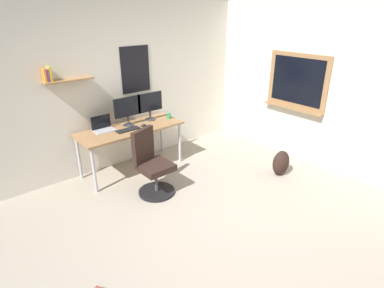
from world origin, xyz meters
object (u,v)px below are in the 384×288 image
(laptop, at_px, (103,127))
(keyboard, at_px, (128,130))
(office_chair, at_px, (152,167))
(computer_mouse, at_px, (144,125))
(backpack, at_px, (281,163))
(monitor_primary, at_px, (128,109))
(desk, at_px, (130,132))
(monitor_secondary, at_px, (150,104))
(coffee_mug, at_px, (169,116))

(laptop, distance_m, keyboard, 0.38)
(office_chair, xyz_separation_m, laptop, (-0.23, 0.95, 0.38))
(keyboard, relative_size, computer_mouse, 3.56)
(office_chair, distance_m, computer_mouse, 0.86)
(backpack, bearing_deg, monitor_primary, 132.92)
(keyboard, bearing_deg, backpack, -41.80)
(monitor_primary, xyz_separation_m, keyboard, (-0.13, -0.19, -0.26))
(keyboard, distance_m, backpack, 2.46)
(desk, relative_size, computer_mouse, 16.03)
(laptop, xyz_separation_m, keyboard, (0.29, -0.24, -0.04))
(monitor_primary, relative_size, monitor_secondary, 1.00)
(laptop, bearing_deg, monitor_primary, -6.60)
(laptop, distance_m, monitor_primary, 0.47)
(desk, distance_m, computer_mouse, 0.23)
(coffee_mug, xyz_separation_m, backpack, (0.97, -1.65, -0.58))
(computer_mouse, xyz_separation_m, backpack, (1.51, -1.60, -0.55))
(laptop, bearing_deg, coffee_mug, -9.61)
(office_chair, bearing_deg, laptop, 103.73)
(computer_mouse, bearing_deg, monitor_primary, 129.26)
(monitor_primary, distance_m, keyboard, 0.35)
(desk, xyz_separation_m, computer_mouse, (0.20, -0.08, 0.08))
(monitor_secondary, bearing_deg, office_chair, -123.56)
(monitor_primary, relative_size, computer_mouse, 4.46)
(monitor_primary, distance_m, computer_mouse, 0.35)
(laptop, height_order, computer_mouse, laptop)
(office_chair, bearing_deg, computer_mouse, 64.68)
(office_chair, relative_size, laptop, 3.06)
(laptop, bearing_deg, desk, -22.47)
(laptop, bearing_deg, office_chair, -76.27)
(laptop, distance_m, monitor_secondary, 0.86)
(computer_mouse, relative_size, coffee_mug, 1.13)
(desk, distance_m, laptop, 0.42)
(office_chair, height_order, computer_mouse, office_chair)
(office_chair, distance_m, monitor_primary, 1.10)
(monitor_primary, relative_size, keyboard, 1.25)
(office_chair, distance_m, keyboard, 0.79)
(coffee_mug, bearing_deg, office_chair, -138.83)
(desk, xyz_separation_m, office_chair, (-0.14, -0.80, -0.26))
(monitor_primary, relative_size, backpack, 1.13)
(keyboard, bearing_deg, desk, 44.72)
(monitor_primary, xyz_separation_m, coffee_mug, (0.69, -0.14, -0.22))
(office_chair, xyz_separation_m, coffee_mug, (0.88, 0.77, 0.37))
(desk, xyz_separation_m, coffee_mug, (0.73, -0.03, 0.11))
(monitor_secondary, relative_size, backpack, 1.13)
(laptop, bearing_deg, keyboard, -39.17)
(desk, relative_size, office_chair, 1.76)
(keyboard, bearing_deg, office_chair, -94.69)
(computer_mouse, height_order, coffee_mug, coffee_mug)
(desk, height_order, monitor_primary, monitor_primary)
(monitor_secondary, bearing_deg, coffee_mug, -26.89)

